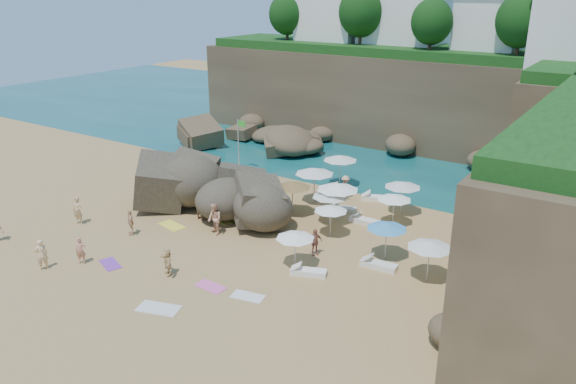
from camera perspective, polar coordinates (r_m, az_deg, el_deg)
The scene contains 47 objects.
ground at distance 33.90m, azimuth -5.64°, elevation -3.99°, with size 120.00×120.00×0.00m, color tan.
seawater at distance 58.97m, azimuth 13.05°, elevation 6.16°, with size 120.00×120.00×0.00m, color #0C4751.
cliff_back at distance 52.86m, azimuth 13.45°, elevation 8.97°, with size 44.00×8.00×8.00m, color brown.
rock_promontory at distance 52.17m, azimuth -4.04°, elevation 4.81°, with size 12.00×7.00×2.00m, color brown, non-canonical shape.
clifftop_buildings at distance 52.42m, azimuth 15.46°, elevation 16.72°, with size 28.48×9.48×7.00m.
clifftop_trees at distance 45.90m, azimuth 15.05°, elevation 16.36°, with size 35.60×23.82×4.40m.
marina_masts at distance 65.78m, azimuth -0.46°, elevation 10.77°, with size 3.10×0.10×6.00m.
rock_outcrop at distance 37.27m, azimuth -6.53°, elevation -1.72°, with size 8.93×6.70×3.57m, color brown, non-canonical shape.
flag_pole at distance 44.41m, azimuth -4.95°, elevation 5.51°, with size 0.80×0.10×4.09m.
parasol_0 at distance 36.26m, azimuth 11.58°, elevation 0.76°, with size 2.32×2.32×2.19m.
parasol_1 at distance 40.78m, azimuth 5.34°, elevation 3.48°, with size 2.47×2.47×2.34m.
parasol_2 at distance 34.52m, azimuth 5.07°, elevation 0.54°, with size 2.61×2.61×2.47m.
parasol_3 at distance 34.54m, azimuth 10.75°, elevation -0.51°, with size 2.11×2.11×1.99m.
parasol_4 at distance 34.78m, azimuth 23.27°, elevation -1.26°, with size 2.41×2.41×2.28m.
parasol_5 at distance 37.34m, azimuth 2.71°, elevation 2.15°, with size 2.62×2.62×2.47m.
parasol_6 at distance 35.37m, azimuth 0.46°, elevation 0.75°, with size 2.37×2.37×2.24m.
parasol_7 at distance 34.16m, azimuth 4.32°, elevation -0.24°, with size 2.23×2.23×2.11m.
parasol_8 at distance 28.41m, azimuth 14.24°, elevation -5.19°, with size 2.26×2.26×2.14m.
parasol_9 at distance 28.94m, azimuth 0.73°, elevation -4.45°, with size 2.05×2.05×1.93m.
parasol_10 at distance 30.21m, azimuth 10.03°, elevation -3.40°, with size 2.20×2.20×2.08m.
parasol_11 at distance 32.63m, azimuth 4.37°, elevation -1.69°, with size 1.97×1.97×1.86m.
lounger_0 at distance 38.92m, azimuth 8.97°, elevation -0.62°, with size 2.00×0.67×0.31m, color white.
lounger_1 at distance 40.26m, azimuth 5.06°, elevation 0.24°, with size 1.74×0.58×0.27m, color white.
lounger_2 at distance 36.92m, azimuth 5.72°, elevation -1.69°, with size 1.65×0.55×0.26m, color silver.
lounger_3 at distance 29.90m, azimuth 9.21°, elevation -7.35°, with size 1.93×0.64×0.30m, color white.
lounger_4 at distance 35.06m, azimuth 7.85°, elevation -2.96°, with size 1.99×0.66×0.31m, color white.
lounger_5 at distance 28.89m, azimuth 2.10°, elevation -8.13°, with size 1.83×0.61×0.28m, color white.
towel_4 at distance 35.21m, azimuth -11.71°, elevation -3.35°, with size 1.79×0.90×0.03m, color #F3EB40.
towel_5 at distance 26.81m, azimuth -13.00°, elevation -11.45°, with size 1.95×0.98×0.03m, color silver.
towel_6 at distance 31.38m, azimuth -17.61°, elevation -6.98°, with size 1.54×0.77×0.03m, color purple.
towel_7 at distance 41.46m, azimuth -13.37°, elevation 0.17°, with size 1.48×0.74×0.03m, color red.
towel_8 at distance 34.43m, azimuth -3.33°, elevation -3.50°, with size 1.77×0.89×0.03m, color blue.
towel_9 at distance 28.11m, azimuth -7.87°, elevation -9.49°, with size 1.56×0.78×0.03m, color #EB5BAA.
towel_11 at distance 39.54m, azimuth -10.83°, elevation -0.62°, with size 1.61×0.80×0.03m, color green.
towel_12 at distance 35.71m, azimuth -6.66°, elevation -2.71°, with size 1.89×0.95×0.03m, color yellow.
towel_13 at distance 27.12m, azimuth -4.10°, elevation -10.53°, with size 1.58×0.79×0.03m, color silver.
person_stand_0 at distance 36.76m, azimuth -20.57°, elevation -1.78°, with size 0.65×0.42×1.77m, color tan.
person_stand_1 at distance 35.61m, azimuth -8.89°, elevation -1.30°, with size 0.90×0.70×1.85m, color tan.
person_stand_2 at distance 38.81m, azimuth 5.84°, elevation 0.51°, with size 1.06×0.44×1.63m, color #E5A482.
person_stand_3 at distance 30.65m, azimuth 2.73°, elevation -5.09°, with size 0.89×0.37×1.52m, color #9E604F.
person_stand_4 at distance 30.67m, azimuth 16.49°, elevation -5.90°, with size 0.77×0.42×1.57m, color tan.
person_stand_5 at distance 41.54m, azimuth -6.48°, elevation 1.91°, with size 1.62×0.47×1.75m, color tan.
person_stand_6 at distance 31.77m, azimuth -23.76°, elevation -5.82°, with size 0.61×0.40×1.67m, color #F9CA8D.
person_lie_1 at distance 34.53m, azimuth -15.60°, elevation -3.88°, with size 0.88×1.51×0.37m, color #E2B080.
person_lie_3 at distance 29.48m, azimuth -12.07°, elevation -7.88°, with size 1.32×1.42×0.38m, color #DCB573.
person_lie_4 at distance 31.87m, azimuth -20.19°, elevation -6.54°, with size 0.53×1.45×0.35m, color tan.
person_lie_5 at distance 33.49m, azimuth -7.43°, elevation -3.72°, with size 0.91×1.88×0.71m, color #E8A783.
Camera 1 is at (19.74, -23.80, 13.89)m, focal length 35.00 mm.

